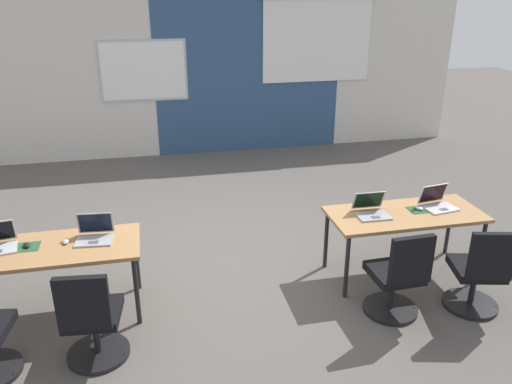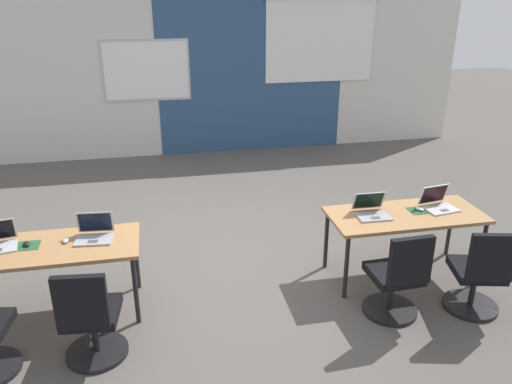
# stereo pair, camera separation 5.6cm
# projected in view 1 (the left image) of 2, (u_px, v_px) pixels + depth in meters

# --- Properties ---
(ground_plane) EXTENTS (24.00, 24.00, 0.00)m
(ground_plane) POSITION_uv_depth(u_px,v_px,m) (231.00, 263.00, 5.77)
(ground_plane) COLOR #56514C
(back_wall_assembly) EXTENTS (10.00, 0.27, 2.80)m
(back_wall_assembly) POSITION_uv_depth(u_px,v_px,m) (192.00, 75.00, 9.03)
(back_wall_assembly) COLOR silver
(back_wall_assembly) RESTS_ON ground
(desk_near_left) EXTENTS (1.60, 0.70, 0.72)m
(desk_near_left) POSITION_uv_depth(u_px,v_px,m) (50.00, 253.00, 4.63)
(desk_near_left) COLOR #A37547
(desk_near_left) RESTS_ON ground
(desk_near_right) EXTENTS (1.60, 0.70, 0.72)m
(desk_near_right) POSITION_uv_depth(u_px,v_px,m) (405.00, 218.00, 5.32)
(desk_near_right) COLOR #A37547
(desk_near_right) RESTS_ON ground
(laptop_near_right_end) EXTENTS (0.37, 0.34, 0.23)m
(laptop_near_right_end) POSITION_uv_depth(u_px,v_px,m) (438.00, 203.00, 5.41)
(laptop_near_right_end) COLOR silver
(laptop_near_right_end) RESTS_ON desk_near_right
(mousepad_near_right_end) EXTENTS (0.22, 0.19, 0.00)m
(mousepad_near_right_end) POSITION_uv_depth(u_px,v_px,m) (419.00, 210.00, 5.37)
(mousepad_near_right_end) COLOR #23512D
(mousepad_near_right_end) RESTS_ON desk_near_right
(mouse_near_right_end) EXTENTS (0.09, 0.11, 0.03)m
(mouse_near_right_end) POSITION_uv_depth(u_px,v_px,m) (419.00, 208.00, 5.36)
(mouse_near_right_end) COLOR silver
(mouse_near_right_end) RESTS_ON mousepad_near_right_end
(chair_near_right_end) EXTENTS (0.53, 0.58, 0.92)m
(chair_near_right_end) POSITION_uv_depth(u_px,v_px,m) (478.00, 276.00, 4.80)
(chair_near_right_end) COLOR black
(chair_near_right_end) RESTS_ON ground
(laptop_near_right_inner) EXTENTS (0.34, 0.33, 0.22)m
(laptop_near_right_inner) POSITION_uv_depth(u_px,v_px,m) (372.00, 210.00, 5.24)
(laptop_near_right_inner) COLOR #9E9EA3
(laptop_near_right_inner) RESTS_ON desk_near_right
(chair_near_right_inner) EXTENTS (0.52, 0.55, 0.92)m
(chair_near_right_inner) POSITION_uv_depth(u_px,v_px,m) (398.00, 281.00, 4.73)
(chair_near_right_inner) COLOR black
(chair_near_right_inner) RESTS_ON ground
(mousepad_near_left_end) EXTENTS (0.22, 0.19, 0.00)m
(mousepad_near_left_end) POSITION_uv_depth(u_px,v_px,m) (27.00, 247.00, 4.62)
(mousepad_near_left_end) COLOR #23512D
(mousepad_near_left_end) RESTS_ON desk_near_left
(mouse_near_left_end) EXTENTS (0.09, 0.11, 0.03)m
(mouse_near_left_end) POSITION_uv_depth(u_px,v_px,m) (27.00, 245.00, 4.61)
(mouse_near_left_end) COLOR black
(mouse_near_left_end) RESTS_ON mousepad_near_left_end
(laptop_near_left_inner) EXTENTS (0.36, 0.31, 0.23)m
(laptop_near_left_inner) POSITION_uv_depth(u_px,v_px,m) (95.00, 234.00, 4.74)
(laptop_near_left_inner) COLOR #9E9EA3
(laptop_near_left_inner) RESTS_ON desk_near_left
(mouse_near_left_inner) EXTENTS (0.06, 0.10, 0.03)m
(mouse_near_left_inner) POSITION_uv_depth(u_px,v_px,m) (66.00, 241.00, 4.68)
(mouse_near_left_inner) COLOR #B2B2B7
(mouse_near_left_inner) RESTS_ON desk_near_left
(chair_near_left_inner) EXTENTS (0.52, 0.56, 0.92)m
(chair_near_left_inner) POSITION_uv_depth(u_px,v_px,m) (92.00, 323.00, 4.14)
(chair_near_left_inner) COLOR black
(chair_near_left_inner) RESTS_ON ground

